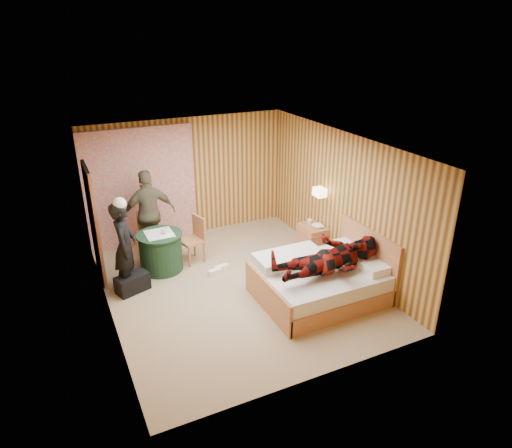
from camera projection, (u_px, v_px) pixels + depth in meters
name	position (u px, v px, depth m)	size (l,w,h in m)	color
floor	(236.00, 286.00, 7.93)	(4.20, 5.00, 0.01)	tan
ceiling	(233.00, 145.00, 6.93)	(4.20, 5.00, 0.01)	silver
wall_back	(188.00, 178.00, 9.50)	(4.20, 0.02, 2.50)	gold
wall_left	(102.00, 245.00, 6.61)	(0.02, 5.00, 2.50)	gold
wall_right	(341.00, 201.00, 8.26)	(0.02, 5.00, 2.50)	gold
curtain	(141.00, 188.00, 9.07)	(2.20, 0.08, 2.40)	beige
doorway	(94.00, 224.00, 7.87)	(0.06, 0.90, 2.05)	black
wall_lamp	(320.00, 192.00, 8.54)	(0.26, 0.24, 0.16)	gold
bed	(320.00, 280.00, 7.52)	(1.98, 1.53, 1.05)	tan
nightstand	(312.00, 239.00, 9.01)	(0.43, 0.59, 0.56)	tan
round_table	(161.00, 251.00, 8.34)	(0.83, 0.83, 0.73)	#1B3C25
chair_far	(151.00, 230.00, 8.81)	(0.49, 0.49, 0.93)	tan
chair_near	(195.00, 236.00, 8.62)	(0.49, 0.49, 0.89)	tan
duffel_bag	(133.00, 283.00, 7.73)	(0.55, 0.29, 0.31)	black
sneaker_left	(222.00, 268.00, 8.40)	(0.26, 0.11, 0.12)	white
sneaker_right	(215.00, 272.00, 8.28)	(0.25, 0.10, 0.11)	white
woman_standing	(125.00, 247.00, 7.57)	(0.58, 0.38, 1.58)	black
man_at_table	(149.00, 214.00, 8.72)	(1.01, 0.42, 1.72)	brown
man_on_bed	(331.00, 250.00, 7.08)	(1.77, 0.67, 0.86)	maroon
book_lower	(314.00, 227.00, 8.86)	(0.17, 0.22, 0.02)	white
book_upper	(314.00, 226.00, 8.85)	(0.16, 0.22, 0.02)	white
cup_nightstand	(310.00, 222.00, 8.99)	(0.10, 0.10, 0.09)	white
cup_table	(165.00, 231.00, 8.18)	(0.12, 0.12, 0.10)	white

